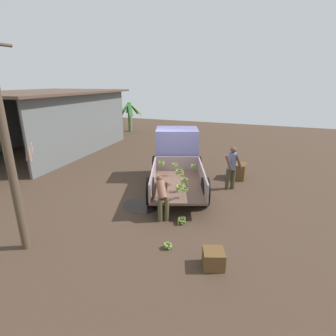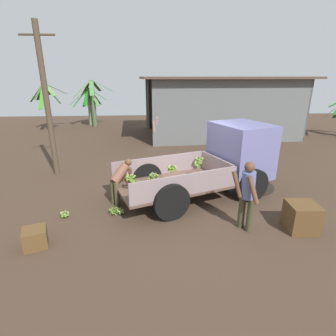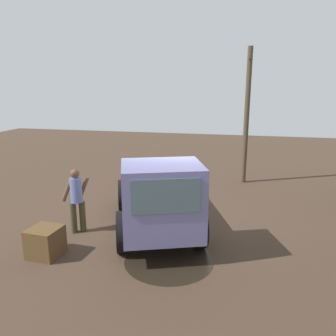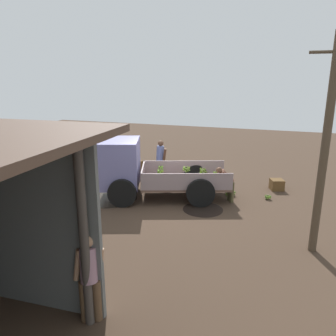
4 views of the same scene
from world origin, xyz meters
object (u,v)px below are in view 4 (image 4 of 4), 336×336
object	(u,v)px
utility_pole	(325,147)
person_worker_loading	(226,181)
banana_bunch_on_ground_1	(232,193)
cargo_truck	(133,168)
banana_bunch_on_ground_0	(268,197)
person_foreground_visitor	(160,158)
person_bystander_near_shed	(89,275)
wooden_crate_0	(277,185)
wooden_crate_1	(133,169)
banana_bunch_on_ground_2	(228,193)

from	to	relation	value
utility_pole	person_worker_loading	size ratio (longest dim) A/B	4.06
utility_pole	banana_bunch_on_ground_1	xyz separation A→B (m)	(2.52, -3.30, -2.53)
cargo_truck	banana_bunch_on_ground_0	world-z (taller)	cargo_truck
utility_pole	person_foreground_visitor	size ratio (longest dim) A/B	3.05
cargo_truck	person_bystander_near_shed	size ratio (longest dim) A/B	3.05
person_foreground_visitor	wooden_crate_0	size ratio (longest dim) A/B	3.60
wooden_crate_0	person_bystander_near_shed	bearing A→B (deg)	71.30
cargo_truck	wooden_crate_0	size ratio (longest dim) A/B	10.51
wooden_crate_1	person_foreground_visitor	bearing A→B (deg)	175.60
person_bystander_near_shed	wooden_crate_1	distance (m)	8.89
banana_bunch_on_ground_2	wooden_crate_1	distance (m)	4.49
utility_pole	wooden_crate_0	xyz separation A→B (m)	(1.01, -4.56, -2.44)
person_worker_loading	person_bystander_near_shed	bearing A→B (deg)	42.87
person_foreground_visitor	banana_bunch_on_ground_2	world-z (taller)	person_foreground_visitor
person_foreground_visitor	banana_bunch_on_ground_1	distance (m)	3.41
cargo_truck	wooden_crate_1	xyz separation A→B (m)	(1.15, -2.38, -0.77)
person_foreground_visitor	banana_bunch_on_ground_1	world-z (taller)	person_foreground_visitor
person_bystander_near_shed	banana_bunch_on_ground_0	world-z (taller)	person_bystander_near_shed
person_foreground_visitor	banana_bunch_on_ground_2	bearing A→B (deg)	-54.12
banana_bunch_on_ground_1	cargo_truck	bearing A→B (deg)	21.66
cargo_truck	banana_bunch_on_ground_0	bearing A→B (deg)	176.58
wooden_crate_0	person_worker_loading	bearing A→B (deg)	49.73
wooden_crate_0	utility_pole	bearing A→B (deg)	102.44
person_bystander_near_shed	wooden_crate_0	bearing A→B (deg)	-45.81
banana_bunch_on_ground_0	banana_bunch_on_ground_1	distance (m)	1.27
utility_pole	person_foreground_visitor	xyz separation A→B (m)	(5.70, -4.24, -1.71)
person_foreground_visitor	banana_bunch_on_ground_2	distance (m)	3.27
cargo_truck	banana_bunch_on_ground_0	xyz separation A→B (m)	(-4.63, -1.40, -1.00)
banana_bunch_on_ground_2	wooden_crate_1	size ratio (longest dim) A/B	0.33
wooden_crate_1	cargo_truck	bearing A→B (deg)	115.85
person_foreground_visitor	cargo_truck	bearing A→B (deg)	-131.30
person_foreground_visitor	person_bystander_near_shed	bearing A→B (deg)	-114.11
banana_bunch_on_ground_1	person_worker_loading	bearing A→B (deg)	79.51
cargo_truck	wooden_crate_0	world-z (taller)	cargo_truck
person_foreground_visitor	wooden_crate_1	xyz separation A→B (m)	(1.34, -0.10, -0.61)
utility_pole	banana_bunch_on_ground_0	distance (m)	4.40
utility_pole	person_bystander_near_shed	world-z (taller)	utility_pole
person_bystander_near_shed	banana_bunch_on_ground_1	xyz separation A→B (m)	(-1.37, -7.25, -0.78)
person_worker_loading	banana_bunch_on_ground_2	world-z (taller)	person_worker_loading
banana_bunch_on_ground_1	wooden_crate_0	bearing A→B (deg)	-140.18
person_foreground_visitor	banana_bunch_on_ground_1	xyz separation A→B (m)	(-3.18, 0.94, -0.83)
cargo_truck	utility_pole	world-z (taller)	utility_pole
utility_pole	banana_bunch_on_ground_2	distance (m)	4.95
utility_pole	banana_bunch_on_ground_2	world-z (taller)	utility_pole
person_bystander_near_shed	utility_pole	bearing A→B (deg)	-71.61
cargo_truck	banana_bunch_on_ground_2	world-z (taller)	cargo_truck
wooden_crate_0	wooden_crate_1	world-z (taller)	wooden_crate_1
cargo_truck	person_foreground_visitor	bearing A→B (deg)	-114.97
person_worker_loading	banana_bunch_on_ground_0	distance (m)	1.70
cargo_truck	wooden_crate_0	xyz separation A→B (m)	(-4.88, -2.60, -0.90)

